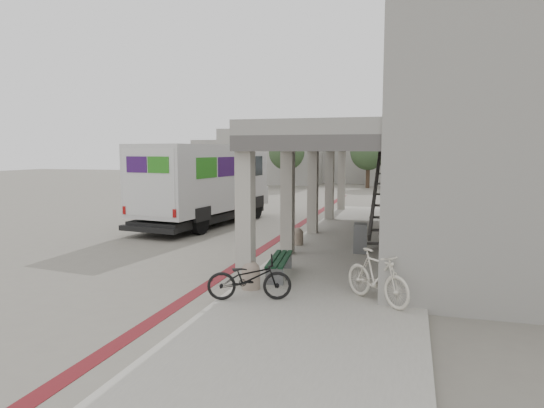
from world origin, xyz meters
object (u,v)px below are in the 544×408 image
(bicycle_black, at_px, (249,278))
(bicycle_cream, at_px, (377,277))
(bench, at_px, (280,263))
(fedex_truck, at_px, (204,183))
(utility_cabinet, at_px, (360,238))

(bicycle_black, relative_size, bicycle_cream, 0.97)
(bench, bearing_deg, fedex_truck, 118.10)
(utility_cabinet, bearing_deg, bench, -120.56)
(fedex_truck, xyz_separation_m, bench, (5.73, -8.15, -1.45))
(fedex_truck, distance_m, bench, 10.07)
(utility_cabinet, relative_size, bicycle_black, 0.51)
(utility_cabinet, distance_m, bicycle_black, 5.91)
(fedex_truck, relative_size, bicycle_black, 4.77)
(fedex_truck, bearing_deg, bench, -47.10)
(bicycle_black, bearing_deg, fedex_truck, 10.73)
(utility_cabinet, relative_size, bicycle_cream, 0.49)
(fedex_truck, bearing_deg, utility_cabinet, -24.16)
(bench, height_order, bicycle_cream, bicycle_cream)
(bench, height_order, utility_cabinet, utility_cabinet)
(bench, bearing_deg, utility_cabinet, 57.18)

